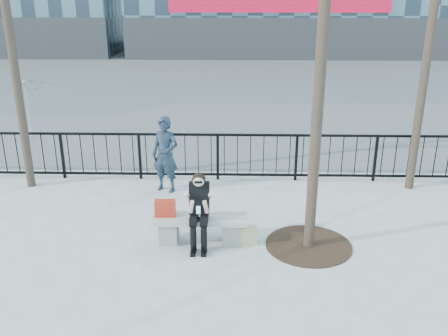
{
  "coord_description": "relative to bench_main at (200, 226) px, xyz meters",
  "views": [
    {
      "loc": [
        0.62,
        -7.81,
        4.31
      ],
      "look_at": [
        0.4,
        0.8,
        1.1
      ],
      "focal_mm": 40.0,
      "sensor_mm": 36.0,
      "label": 1
    }
  ],
  "objects": [
    {
      "name": "standing_man",
      "position": [
        -0.9,
        2.31,
        0.53
      ],
      "size": [
        0.71,
        0.58,
        1.67
      ],
      "primitive_type": "imported",
      "rotation": [
        0.0,
        0.0,
        -0.34
      ],
      "color": "black",
      "rests_on": "ground"
    },
    {
      "name": "vendor_umbrella",
      "position": [
        -5.4,
        6.1,
        0.58
      ],
      "size": [
        2.33,
        2.36,
        1.77
      ],
      "primitive_type": "imported",
      "rotation": [
        0.0,
        0.0,
        0.24
      ],
      "color": "yellow",
      "rests_on": "ground"
    },
    {
      "name": "seated_woman",
      "position": [
        0.0,
        -0.16,
        0.37
      ],
      "size": [
        0.5,
        0.64,
        1.34
      ],
      "color": "black",
      "rests_on": "ground"
    },
    {
      "name": "handbag",
      "position": [
        -0.6,
        0.02,
        0.33
      ],
      "size": [
        0.36,
        0.17,
        0.29
      ],
      "primitive_type": "cube",
      "rotation": [
        0.0,
        0.0,
        0.01
      ],
      "color": "#A82414",
      "rests_on": "bench_main"
    },
    {
      "name": "bench_main",
      "position": [
        0.0,
        0.0,
        0.0
      ],
      "size": [
        1.65,
        0.46,
        0.49
      ],
      "color": "slate",
      "rests_on": "ground"
    },
    {
      "name": "ground",
      "position": [
        0.0,
        0.0,
        -0.3
      ],
      "size": [
        120.0,
        120.0,
        0.0
      ],
      "primitive_type": "plane",
      "color": "gray",
      "rests_on": "ground"
    },
    {
      "name": "shopping_bag",
      "position": [
        0.81,
        -0.09,
        -0.12
      ],
      "size": [
        0.39,
        0.19,
        0.35
      ],
      "primitive_type": "cube",
      "rotation": [
        0.0,
        0.0,
        0.15
      ],
      "color": "#C7BD8D",
      "rests_on": "ground"
    },
    {
      "name": "railing",
      "position": [
        0.0,
        3.0,
        0.25
      ],
      "size": [
        14.0,
        0.06,
        1.1
      ],
      "color": "black",
      "rests_on": "ground"
    },
    {
      "name": "street_surface",
      "position": [
        0.0,
        15.0,
        -0.3
      ],
      "size": [
        60.0,
        23.0,
        0.01
      ],
      "primitive_type": "cube",
      "color": "#474747",
      "rests_on": "ground"
    },
    {
      "name": "tree_grate",
      "position": [
        1.9,
        -0.1,
        -0.29
      ],
      "size": [
        1.5,
        1.5,
        0.02
      ],
      "primitive_type": "cylinder",
      "color": "black",
      "rests_on": "ground"
    }
  ]
}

